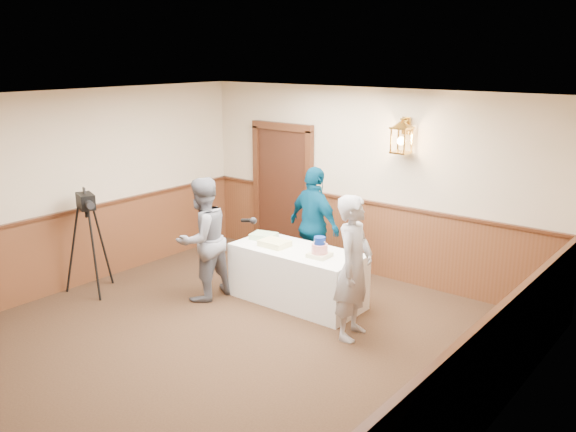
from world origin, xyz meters
name	(u,v)px	position (x,y,z in m)	size (l,w,h in m)	color
ground	(202,357)	(0.00, 0.00, 0.00)	(7.00, 7.00, 0.00)	#311E13
room_shell	(223,216)	(-0.05, 0.45, 1.52)	(6.02, 7.02, 2.81)	beige
display_table	(297,276)	(-0.11, 1.90, 0.38)	(1.80, 0.80, 0.75)	white
tiered_cake	(320,249)	(0.30, 1.82, 0.85)	(0.27, 0.27, 0.27)	beige
sheet_cake_yellow	(275,243)	(-0.44, 1.82, 0.79)	(0.38, 0.29, 0.08)	#EFF693
sheet_cake_green	(264,236)	(-0.77, 1.98, 0.79)	(0.33, 0.27, 0.08)	#A5DB9B
interviewer	(203,239)	(-1.21, 1.22, 0.85)	(1.50, 0.86, 1.69)	slate
baker	(354,268)	(1.03, 1.49, 0.86)	(0.63, 0.41, 1.73)	#9A9A9F
assistant_p	(314,226)	(-0.37, 2.64, 0.86)	(1.01, 0.42, 1.72)	navy
tv_camera_rig	(90,249)	(-2.60, 0.39, 0.64)	(0.55, 0.52, 1.42)	black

